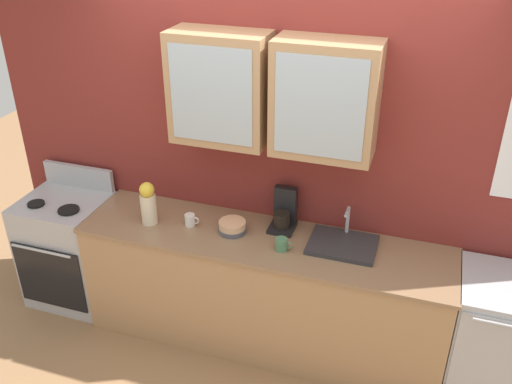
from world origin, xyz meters
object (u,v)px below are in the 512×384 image
vase (148,203)px  cup_near_bowls (190,220)px  dishwasher (498,341)px  sink_faucet (343,244)px  stove_range (70,249)px  coffee_maker (284,213)px  bowl_stack (232,227)px  cup_near_sink (282,244)px

vase → cup_near_bowls: size_ratio=2.95×
vase → dishwasher: (2.38, 0.05, -0.60)m
sink_faucet → stove_range: bearing=-177.8°
sink_faucet → dishwasher: bearing=-4.7°
vase → coffee_maker: size_ratio=1.09×
sink_faucet → coffee_maker: (-0.43, 0.11, 0.09)m
sink_faucet → coffee_maker: coffee_maker is taller
stove_range → sink_faucet: size_ratio=2.41×
dishwasher → coffee_maker: (-1.48, 0.19, 0.55)m
cup_near_bowls → dishwasher: cup_near_bowls is taller
sink_faucet → bowl_stack: (-0.75, -0.06, 0.02)m
sink_faucet → vase: (-1.34, -0.14, 0.14)m
cup_near_bowls → coffee_maker: 0.65m
sink_faucet → cup_near_bowls: size_ratio=4.13×
sink_faucet → bowl_stack: 0.75m
vase → cup_near_sink: vase is taller
stove_range → dishwasher: 3.17m
dishwasher → coffee_maker: 1.59m
vase → coffee_maker: bearing=15.1°
cup_near_sink → stove_range: bearing=177.3°
bowl_stack → vase: 0.61m
sink_faucet → dishwasher: sink_faucet is taller
cup_near_sink → dishwasher: size_ratio=0.13×
dishwasher → stove_range: bearing=179.9°
cup_near_sink → coffee_maker: size_ratio=0.39×
bowl_stack → vase: bearing=-173.0°
cup_near_sink → coffee_maker: 0.29m
stove_range → vase: vase is taller
stove_range → bowl_stack: stove_range is taller
vase → dishwasher: bearing=1.2°
sink_faucet → coffee_maker: bearing=165.9°
stove_range → cup_near_bowls: 1.17m
dishwasher → cup_near_bowls: bearing=180.0°
vase → cup_near_bowls: vase is taller
vase → cup_near_bowls: 0.31m
sink_faucet → dishwasher: size_ratio=0.50×
vase → cup_near_sink: 0.98m
vase → cup_near_sink: bearing=-1.8°
vase → stove_range: bearing=176.0°
stove_range → dishwasher: (3.17, -0.00, -0.01)m
cup_near_sink → cup_near_bowls: (-0.69, 0.08, 0.00)m
bowl_stack → cup_near_sink: cup_near_sink is taller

